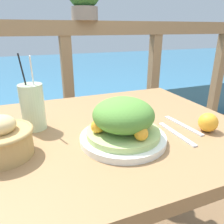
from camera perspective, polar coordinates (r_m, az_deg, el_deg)
name	(u,v)px	position (r m, az deg, el deg)	size (l,w,h in m)	color
patio_table	(111,154)	(0.84, -0.20, -10.95)	(0.92, 0.78, 0.75)	#997047
railing_fence	(68,77)	(1.54, -11.55, 8.98)	(2.80, 0.08, 1.12)	#937551
sea_backdrop	(43,80)	(4.08, -17.58, 7.94)	(12.00, 4.00, 0.43)	teal
salad_plate	(123,123)	(0.66, 2.98, -2.99)	(0.26, 0.26, 0.14)	white
drink_glass	(33,107)	(0.78, -19.99, 1.27)	(0.08, 0.08, 0.25)	beige
bread_basket	(2,139)	(0.65, -26.80, -6.42)	(0.17, 0.17, 0.12)	tan
fork	(176,134)	(0.75, 16.43, -5.45)	(0.02, 0.18, 0.00)	silver
knife	(183,125)	(0.82, 18.03, -3.31)	(0.03, 0.18, 0.00)	silver
orange_near_basket	(208,122)	(0.80, 23.80, -2.49)	(0.06, 0.06, 0.06)	#F9A328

